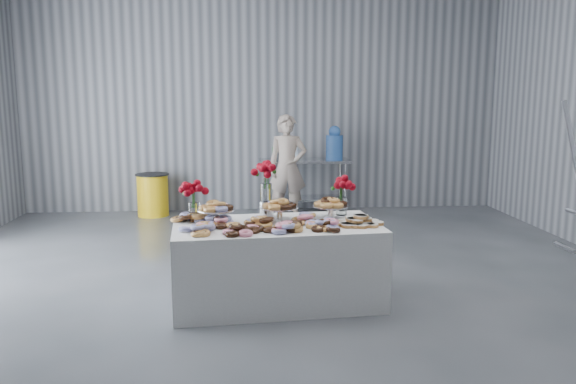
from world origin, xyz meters
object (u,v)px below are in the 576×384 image
(prep_table, at_px, (304,176))
(person, at_px, (287,168))
(water_jug, at_px, (334,144))
(display_table, at_px, (277,263))
(trash_barrel, at_px, (153,195))

(prep_table, relative_size, person, 0.91)
(prep_table, distance_m, water_jug, 0.73)
(display_table, height_order, person, person)
(prep_table, bearing_deg, display_table, -99.94)
(person, bearing_deg, prep_table, 56.10)
(person, height_order, trash_barrel, person)
(prep_table, relative_size, water_jug, 2.71)
(water_jug, distance_m, person, 1.00)
(prep_table, distance_m, person, 0.62)
(display_table, distance_m, water_jug, 4.32)
(person, xyz_separation_m, trash_barrel, (-2.17, 0.49, -0.48))
(prep_table, bearing_deg, water_jug, -0.00)
(prep_table, distance_m, trash_barrel, 2.50)
(prep_table, relative_size, trash_barrel, 2.17)
(person, relative_size, trash_barrel, 2.40)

